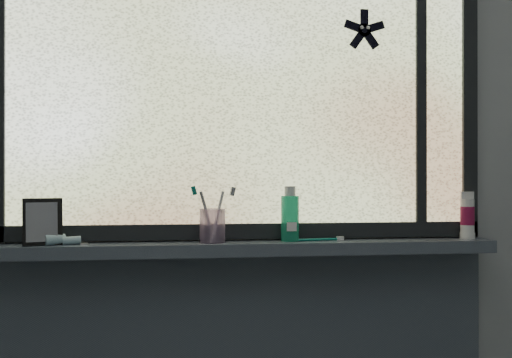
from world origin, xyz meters
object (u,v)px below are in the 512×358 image
Objects in this scene: toothbrush_cup at (212,226)px; mouthwash_bottle at (290,214)px; cream_tube at (467,214)px; vanity_mirror at (43,222)px.

mouthwash_bottle is at bearing 2.20° from toothbrush_cup.
mouthwash_bottle reaches higher than cream_tube.
vanity_mirror is 1.34× the size of toothbrush_cup.
cream_tube is at bearing -0.09° from mouthwash_bottle.
mouthwash_bottle reaches higher than vanity_mirror.
toothbrush_cup is 0.86m from cream_tube.
toothbrush_cup is 0.25m from mouthwash_bottle.
cream_tube is at bearing -15.95° from vanity_mirror.
cream_tube is (1.37, 0.02, 0.01)m from vanity_mirror.
mouthwash_bottle is 0.61m from cream_tube.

